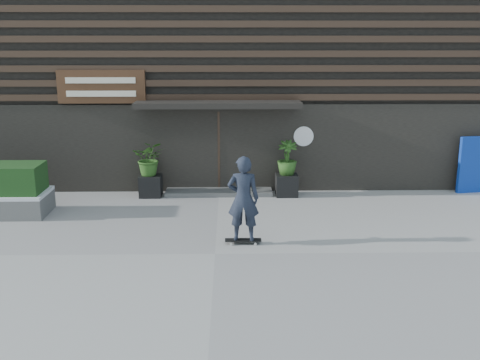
{
  "coord_description": "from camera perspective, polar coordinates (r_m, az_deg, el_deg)",
  "views": [
    {
      "loc": [
        0.31,
        -10.79,
        4.28
      ],
      "look_at": [
        0.55,
        1.82,
        1.1
      ],
      "focal_mm": 42.07,
      "sensor_mm": 36.0,
      "label": 1
    }
  ],
  "objects": [
    {
      "name": "bamboo_right",
      "position": [
        15.61,
        4.81,
        2.26
      ],
      "size": [
        0.54,
        0.54,
        0.96
      ],
      "primitive_type": "imported",
      "color": "#2D591E",
      "rests_on": "planter_pot_right"
    },
    {
      "name": "entrance_step",
      "position": [
        15.97,
        -2.14,
        -1.19
      ],
      "size": [
        3.0,
        0.8,
        0.12
      ],
      "primitive_type": "cube",
      "color": "#4B4B49",
      "rests_on": "ground"
    },
    {
      "name": "bamboo_left",
      "position": [
        15.69,
        -9.15,
        2.19
      ],
      "size": [
        0.86,
        0.75,
        0.96
      ],
      "primitive_type": "imported",
      "color": "#2D591E",
      "rests_on": "planter_pot_left"
    },
    {
      "name": "planter_pot_left",
      "position": [
        15.86,
        -9.04,
        -0.57
      ],
      "size": [
        0.6,
        0.6,
        0.6
      ],
      "primitive_type": "cube",
      "color": "black",
      "rests_on": "ground"
    },
    {
      "name": "planter_pot_right",
      "position": [
        15.79,
        4.75,
        -0.51
      ],
      "size": [
        0.6,
        0.6,
        0.6
      ],
      "primitive_type": "cube",
      "color": "black",
      "rests_on": "ground"
    },
    {
      "name": "skateboarder",
      "position": [
        11.84,
        0.33,
        -1.92
      ],
      "size": [
        0.78,
        0.48,
        1.93
      ],
      "color": "black",
      "rests_on": "ground"
    },
    {
      "name": "ground",
      "position": [
        11.62,
        -2.55,
        -7.49
      ],
      "size": [
        80.0,
        80.0,
        0.0
      ],
      "primitive_type": "plane",
      "color": "#9F9C97",
      "rests_on": "ground"
    },
    {
      "name": "building",
      "position": [
        20.76,
        -1.97,
        13.33
      ],
      "size": [
        18.0,
        11.0,
        8.0
      ],
      "color": "black",
      "rests_on": "ground"
    }
  ]
}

